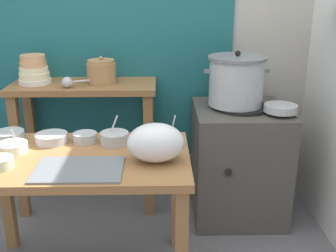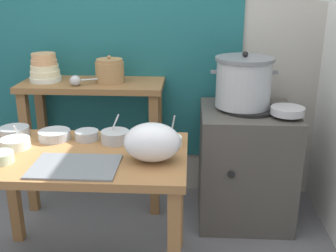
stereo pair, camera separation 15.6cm
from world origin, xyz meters
name	(u,v)px [view 1 (the left image)]	position (x,y,z in m)	size (l,w,h in m)	color
wall_back	(130,18)	(0.08, 1.10, 1.30)	(4.40, 0.12, 2.60)	#B2ADA3
prep_table	(80,176)	(-0.11, 0.04, 0.61)	(1.10, 0.66, 0.72)	#9E6B3D
back_shelf_table	(86,115)	(-0.22, 0.83, 0.68)	(0.96, 0.40, 0.90)	olive
stove_block	(238,161)	(0.82, 0.70, 0.38)	(0.60, 0.61, 0.78)	#4C4742
steamer_pot	(236,81)	(0.78, 0.72, 0.94)	(0.42, 0.37, 0.35)	#B7BABF
clay_pot	(101,72)	(-0.09, 0.83, 0.98)	(0.19, 0.19, 0.18)	#A37A4C
bowl_stack_enamel	(34,71)	(-0.54, 0.84, 0.98)	(0.21, 0.21, 0.19)	silver
ladle	(69,82)	(-0.29, 0.72, 0.94)	(0.25, 0.13, 0.07)	#B7BABF
serving_tray	(79,169)	(-0.08, -0.13, 0.72)	(0.40, 0.28, 0.01)	slate
plastic_bag	(156,143)	(0.27, -0.03, 0.81)	(0.27, 0.21, 0.19)	white
wide_pan	(281,108)	(1.03, 0.56, 0.80)	(0.20, 0.20, 0.05)	#B7BABF
prep_bowl_0	(9,136)	(-0.53, 0.25, 0.75)	(0.16, 0.16, 0.05)	#B7BABF
prep_bowl_1	(114,138)	(0.05, 0.20, 0.75)	(0.15, 0.15, 0.15)	#B7BABF
prep_bowl_2	(0,162)	(-0.45, -0.10, 0.75)	(0.12, 0.12, 0.05)	#B7D1AD
prep_bowl_3	(145,134)	(0.21, 0.24, 0.76)	(0.11, 0.11, 0.07)	silver
prep_bowl_4	(52,138)	(-0.29, 0.22, 0.75)	(0.17, 0.17, 0.05)	#B7BABF
prep_bowl_5	(169,140)	(0.34, 0.17, 0.75)	(0.14, 0.14, 0.17)	silver
prep_bowl_6	(12,147)	(-0.45, 0.09, 0.75)	(0.15, 0.15, 0.14)	silver
prep_bowl_7	(85,137)	(-0.11, 0.23, 0.75)	(0.13, 0.13, 0.05)	#B7BABF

